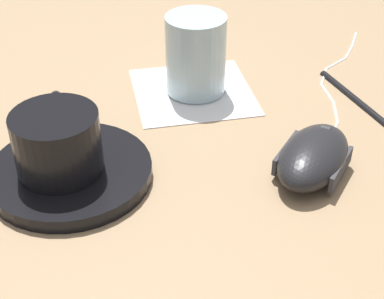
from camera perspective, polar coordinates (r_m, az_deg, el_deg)
The scene contains 8 objects.
ground_plane at distance 0.61m, azimuth 0.22°, elevation 1.73°, with size 3.00×3.00×0.00m, color #9E7F5B.
saucer at distance 0.56m, azimuth -11.68°, elevation -2.19°, with size 0.15×0.15×0.01m, color black.
coffee_cup at distance 0.54m, azimuth -12.93°, elevation 0.79°, with size 0.10×0.08×0.06m.
computer_mouse at distance 0.56m, azimuth 11.68°, elevation -0.68°, with size 0.12×0.08×0.04m.
mouse_cable at distance 0.73m, azimuth 13.97°, elevation 6.78°, with size 0.28×0.03×0.00m.
napkin_under_glass at distance 0.68m, azimuth 0.08°, elevation 5.67°, with size 0.13×0.13×0.00m, color white.
drinking_glass at distance 0.66m, azimuth 0.37°, elevation 9.21°, with size 0.07×0.07×0.09m, color silver.
pen at distance 0.69m, azimuth 15.87°, elevation 4.71°, with size 0.12×0.10×0.01m.
Camera 1 is at (-0.49, -0.15, 0.34)m, focal length 55.00 mm.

